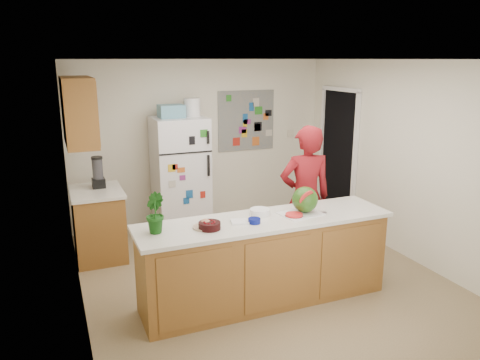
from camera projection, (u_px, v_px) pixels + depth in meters
name	position (u px, v px, depth m)	size (l,w,h in m)	color
floor	(262.00, 278.00, 5.54)	(4.00, 4.50, 0.02)	brown
wall_back	(201.00, 142.00, 7.24)	(4.00, 0.02, 2.50)	beige
wall_left	(73.00, 194.00, 4.48)	(0.02, 4.50, 2.50)	beige
wall_right	(406.00, 160.00, 5.96)	(0.02, 4.50, 2.50)	beige
ceiling	(264.00, 58.00, 4.90)	(4.00, 4.50, 0.02)	white
doorway	(338.00, 157.00, 7.30)	(0.03, 0.85, 2.04)	black
peninsula_base	(265.00, 262.00, 4.90)	(2.60, 0.62, 0.88)	brown
peninsula_top	(265.00, 221.00, 4.79)	(2.68, 0.70, 0.04)	silver
side_counter_base	(99.00, 225.00, 6.01)	(0.60, 0.80, 0.86)	brown
side_counter_top	(96.00, 192.00, 5.90)	(0.64, 0.84, 0.04)	silver
upper_cabinets	(78.00, 111.00, 5.55)	(0.35, 1.00, 0.80)	brown
refrigerator	(180.00, 175.00, 6.84)	(0.75, 0.70, 1.70)	silver
fridge_top_bin	(171.00, 111.00, 6.56)	(0.35, 0.28, 0.18)	#5999B2
photo_collage	(246.00, 121.00, 7.42)	(0.95, 0.01, 0.95)	slate
person	(305.00, 198.00, 5.63)	(0.64, 0.42, 1.76)	maroon
blender_appliance	(98.00, 173.00, 5.96)	(0.13, 0.13, 0.38)	black
cutting_board	(301.00, 214.00, 4.92)	(0.42, 0.32, 0.01)	white
watermelon	(305.00, 200.00, 4.92)	(0.27, 0.27, 0.27)	#285D11
watermelon_slice	(294.00, 215.00, 4.83)	(0.18, 0.18, 0.02)	red
cherry_bowl	(210.00, 226.00, 4.48)	(0.21, 0.21, 0.07)	black
white_bowl	(260.00, 212.00, 4.90)	(0.21, 0.21, 0.06)	white
cobalt_bowl	(254.00, 221.00, 4.65)	(0.13, 0.13, 0.05)	#050E62
plate	(205.00, 227.00, 4.52)	(0.25, 0.25, 0.02)	tan
paper_towel	(240.00, 222.00, 4.66)	(0.17, 0.15, 0.02)	white
keys	(323.00, 213.00, 4.94)	(0.09, 0.04, 0.01)	gray
potted_plant	(154.00, 213.00, 4.36)	(0.21, 0.17, 0.38)	#194511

